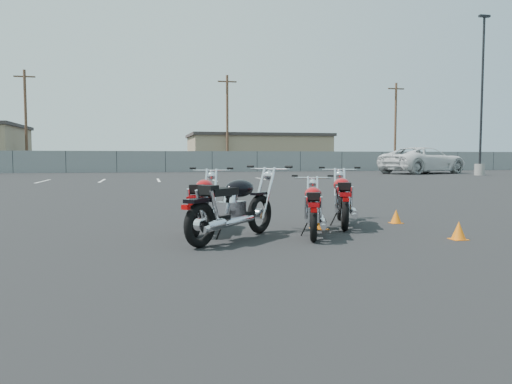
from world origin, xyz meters
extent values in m
plane|color=black|center=(0.00, 0.00, 0.00)|extent=(120.00, 120.00, 0.00)
torus|color=black|center=(-0.56, 1.25, 0.31)|extent=(0.28, 0.63, 0.62)
cylinder|color=silver|center=(-0.56, 1.25, 0.31)|extent=(0.15, 0.19, 0.17)
torus|color=black|center=(-0.97, -0.20, 0.31)|extent=(0.28, 0.63, 0.62)
cylinder|color=silver|center=(-0.97, -0.20, 0.31)|extent=(0.15, 0.19, 0.17)
cube|color=black|center=(-0.76, 0.52, 0.35)|extent=(0.40, 1.08, 0.06)
cube|color=silver|center=(-0.78, 0.47, 0.42)|extent=(0.39, 0.46, 0.31)
cylinder|color=silver|center=(-0.78, 0.47, 0.60)|extent=(0.27, 0.31, 0.27)
ellipsoid|color=#97090C|center=(-0.71, 0.70, 0.75)|extent=(0.47, 0.67, 0.27)
cube|color=black|center=(-0.85, 0.22, 0.73)|extent=(0.42, 0.62, 0.10)
cube|color=black|center=(-0.92, -0.03, 0.77)|extent=(0.27, 0.24, 0.12)
cube|color=#97090C|center=(-0.98, -0.22, 0.64)|extent=(0.30, 0.47, 0.05)
cube|color=#97090C|center=(-0.56, 1.25, 0.64)|extent=(0.23, 0.38, 0.04)
cylinder|color=silver|center=(-0.81, -0.08, 0.57)|extent=(0.10, 0.20, 0.41)
cylinder|color=silver|center=(-1.05, -0.02, 0.57)|extent=(0.10, 0.20, 0.41)
cylinder|color=silver|center=(-0.69, 0.18, 0.29)|extent=(0.40, 1.13, 0.13)
cylinder|color=silver|center=(-0.78, -0.14, 0.31)|extent=(0.22, 0.39, 0.14)
cylinder|color=silver|center=(-0.43, 1.34, 0.64)|extent=(0.16, 0.41, 0.82)
cylinder|color=silver|center=(-0.61, 1.39, 0.64)|extent=(0.16, 0.41, 0.82)
sphere|color=silver|center=(-0.48, 1.53, 0.91)|extent=(0.21, 0.21, 0.17)
cylinder|color=silver|center=(-0.47, 1.55, 1.02)|extent=(0.71, 0.23, 0.03)
cylinder|color=black|center=(-0.13, 1.43, 1.06)|extent=(0.13, 0.07, 0.04)
cylinder|color=black|center=(-0.83, 1.63, 1.06)|extent=(0.13, 0.07, 0.04)
cylinder|color=black|center=(-0.93, 0.46, 0.16)|extent=(0.16, 0.07, 0.31)
cube|color=#990505|center=(-1.05, -0.48, 0.57)|extent=(0.12, 0.09, 0.06)
torus|color=black|center=(0.12, -0.03, 0.33)|extent=(0.55, 0.55, 0.65)
cylinder|color=silver|center=(0.12, -0.03, 0.33)|extent=(0.20, 0.20, 0.17)
torus|color=black|center=(-1.00, -1.15, 0.33)|extent=(0.55, 0.55, 0.65)
cylinder|color=silver|center=(-1.00, -1.15, 0.33)|extent=(0.20, 0.20, 0.17)
cube|color=black|center=(-0.44, -0.59, 0.37)|extent=(0.89, 0.89, 0.07)
cube|color=silver|center=(-0.48, -0.62, 0.44)|extent=(0.51, 0.51, 0.33)
cylinder|color=silver|center=(-0.48, -0.62, 0.63)|extent=(0.35, 0.35, 0.29)
ellipsoid|color=black|center=(-0.30, -0.45, 0.78)|extent=(0.68, 0.68, 0.28)
cube|color=black|center=(-0.67, -0.82, 0.76)|extent=(0.62, 0.62, 0.11)
cube|color=black|center=(-0.86, -1.01, 0.81)|extent=(0.31, 0.31, 0.13)
cube|color=black|center=(-1.01, -1.16, 0.67)|extent=(0.46, 0.46, 0.05)
cube|color=black|center=(0.12, -0.03, 0.67)|extent=(0.36, 0.36, 0.04)
cylinder|color=silver|center=(-0.79, -1.12, 0.60)|extent=(0.18, 0.18, 0.43)
cylinder|color=silver|center=(-0.97, -0.94, 0.60)|extent=(0.18, 0.18, 0.43)
cylinder|color=silver|center=(-0.54, -0.94, 0.31)|extent=(0.92, 0.92, 0.14)
cylinder|color=silver|center=(-0.79, -1.19, 0.33)|extent=(0.37, 0.37, 0.14)
cylinder|color=silver|center=(0.28, 0.00, 0.68)|extent=(0.34, 0.34, 0.86)
cylinder|color=silver|center=(0.14, 0.13, 0.68)|extent=(0.34, 0.34, 0.86)
sphere|color=silver|center=(0.34, 0.19, 0.96)|extent=(0.25, 0.25, 0.17)
cylinder|color=silver|center=(0.35, 0.20, 1.07)|extent=(0.56, 0.56, 0.03)
cylinder|color=black|center=(0.61, -0.08, 1.11)|extent=(0.12, 0.12, 0.04)
cylinder|color=black|center=(0.07, 0.46, 1.11)|extent=(0.12, 0.12, 0.04)
cylinder|color=black|center=(-0.62, -0.56, 0.16)|extent=(0.14, 0.14, 0.33)
cube|color=#990505|center=(-1.21, -1.36, 0.60)|extent=(0.12, 0.12, 0.07)
torus|color=black|center=(2.10, 1.31, 0.31)|extent=(0.31, 0.63, 0.62)
cylinder|color=silver|center=(2.10, 1.31, 0.31)|extent=(0.15, 0.19, 0.17)
torus|color=black|center=(1.61, -0.11, 0.31)|extent=(0.31, 0.63, 0.62)
cylinder|color=silver|center=(1.61, -0.11, 0.31)|extent=(0.15, 0.19, 0.17)
cube|color=black|center=(1.85, 0.60, 0.35)|extent=(0.45, 1.06, 0.06)
cube|color=silver|center=(1.84, 0.55, 0.42)|extent=(0.40, 0.47, 0.31)
cylinder|color=silver|center=(1.84, 0.55, 0.60)|extent=(0.28, 0.31, 0.27)
ellipsoid|color=#97090C|center=(1.91, 0.78, 0.75)|extent=(0.50, 0.67, 0.27)
cube|color=black|center=(1.75, 0.31, 0.73)|extent=(0.44, 0.63, 0.10)
cube|color=black|center=(1.67, 0.06, 0.77)|extent=(0.28, 0.25, 0.12)
cube|color=#97090C|center=(1.60, -0.13, 0.64)|extent=(0.32, 0.47, 0.05)
cube|color=#97090C|center=(2.10, 1.31, 0.64)|extent=(0.24, 0.38, 0.04)
cylinder|color=silver|center=(1.78, 0.00, 0.57)|extent=(0.11, 0.20, 0.41)
cylinder|color=silver|center=(1.54, 0.08, 0.57)|extent=(0.11, 0.20, 0.41)
cylinder|color=silver|center=(1.91, 0.26, 0.29)|extent=(0.46, 1.11, 0.13)
cylinder|color=silver|center=(1.80, -0.06, 0.31)|extent=(0.24, 0.39, 0.14)
cylinder|color=silver|center=(2.23, 1.40, 0.64)|extent=(0.18, 0.41, 0.82)
cylinder|color=silver|center=(2.05, 1.46, 0.64)|extent=(0.18, 0.41, 0.82)
sphere|color=silver|center=(2.19, 1.59, 0.91)|extent=(0.21, 0.21, 0.17)
cylinder|color=silver|center=(2.20, 1.61, 1.02)|extent=(0.70, 0.27, 0.03)
cylinder|color=black|center=(2.54, 1.47, 1.06)|extent=(0.13, 0.08, 0.04)
cylinder|color=black|center=(1.85, 1.71, 1.06)|extent=(0.13, 0.08, 0.04)
cylinder|color=black|center=(1.68, 0.55, 0.16)|extent=(0.16, 0.08, 0.31)
cube|color=#990505|center=(1.51, -0.38, 0.57)|extent=(0.12, 0.09, 0.06)
torus|color=black|center=(1.14, 0.22, 0.28)|extent=(0.27, 0.56, 0.55)
cylinder|color=silver|center=(1.14, 0.22, 0.28)|extent=(0.13, 0.17, 0.15)
torus|color=black|center=(0.72, -1.05, 0.28)|extent=(0.27, 0.56, 0.55)
cylinder|color=silver|center=(0.72, -1.05, 0.28)|extent=(0.13, 0.17, 0.15)
cube|color=black|center=(0.93, -0.41, 0.31)|extent=(0.39, 0.95, 0.06)
cube|color=silver|center=(0.91, -0.46, 0.37)|extent=(0.35, 0.41, 0.28)
cylinder|color=silver|center=(0.91, -0.46, 0.53)|extent=(0.25, 0.28, 0.24)
ellipsoid|color=#97090C|center=(0.98, -0.26, 0.66)|extent=(0.44, 0.60, 0.24)
cube|color=black|center=(0.84, -0.68, 0.64)|extent=(0.39, 0.56, 0.09)
cube|color=black|center=(0.77, -0.89, 0.68)|extent=(0.24, 0.22, 0.11)
cube|color=#97090C|center=(0.71, -1.06, 0.57)|extent=(0.28, 0.42, 0.05)
cube|color=#97090C|center=(1.14, 0.22, 0.57)|extent=(0.21, 0.33, 0.04)
cylinder|color=silver|center=(0.86, -0.95, 0.51)|extent=(0.10, 0.17, 0.36)
cylinder|color=silver|center=(0.66, -0.88, 0.51)|extent=(0.10, 0.17, 0.36)
cylinder|color=silver|center=(0.98, -0.72, 0.26)|extent=(0.40, 0.99, 0.12)
cylinder|color=silver|center=(0.89, -1.00, 0.28)|extent=(0.21, 0.34, 0.12)
cylinder|color=silver|center=(1.25, 0.30, 0.57)|extent=(0.15, 0.36, 0.73)
cylinder|color=silver|center=(1.09, 0.35, 0.57)|extent=(0.15, 0.36, 0.73)
sphere|color=silver|center=(1.22, 0.46, 0.81)|extent=(0.19, 0.19, 0.15)
cylinder|color=silver|center=(1.22, 0.48, 0.90)|extent=(0.62, 0.23, 0.03)
cylinder|color=black|center=(1.52, 0.36, 0.94)|extent=(0.12, 0.07, 0.03)
cylinder|color=black|center=(0.91, 0.57, 0.94)|extent=(0.12, 0.07, 0.03)
cylinder|color=black|center=(0.78, -0.46, 0.14)|extent=(0.14, 0.07, 0.28)
cube|color=#990505|center=(0.64, -1.29, 0.51)|extent=(0.10, 0.08, 0.06)
cone|color=orange|center=(1.27, 0.24, 0.17)|extent=(0.26, 0.26, 0.33)
cube|color=orange|center=(1.27, 0.24, 0.01)|extent=(0.28, 0.28, 0.01)
cone|color=orange|center=(2.98, 0.65, 0.14)|extent=(0.21, 0.21, 0.26)
cube|color=orange|center=(2.98, 0.65, 0.00)|extent=(0.22, 0.22, 0.01)
cone|color=orange|center=(2.99, -1.32, 0.15)|extent=(0.22, 0.22, 0.27)
cube|color=orange|center=(2.99, -1.32, 0.00)|extent=(0.24, 0.24, 0.01)
cylinder|color=gray|center=(21.29, 22.70, 0.40)|extent=(0.70, 0.70, 0.80)
cylinder|color=black|center=(21.29, 22.70, 5.85)|extent=(0.16, 0.16, 10.11)
cube|color=black|center=(21.29, 22.70, 10.98)|extent=(0.80, 0.25, 0.15)
cube|color=slate|center=(0.00, 35.00, 0.90)|extent=(80.00, 0.04, 1.80)
cylinder|color=black|center=(-12.00, 35.00, 0.90)|extent=(0.06, 0.06, 1.80)
cylinder|color=black|center=(-8.00, 35.00, 0.90)|extent=(0.06, 0.06, 1.80)
cylinder|color=black|center=(-4.00, 35.00, 0.90)|extent=(0.06, 0.06, 1.80)
cylinder|color=black|center=(0.00, 35.00, 0.90)|extent=(0.06, 0.06, 1.80)
cylinder|color=black|center=(4.00, 35.00, 0.90)|extent=(0.06, 0.06, 1.80)
cylinder|color=black|center=(8.00, 35.00, 0.90)|extent=(0.06, 0.06, 1.80)
cylinder|color=black|center=(12.00, 35.00, 0.90)|extent=(0.06, 0.06, 1.80)
cylinder|color=black|center=(16.00, 35.00, 0.90)|extent=(0.06, 0.06, 1.80)
cylinder|color=black|center=(20.00, 35.00, 0.90)|extent=(0.06, 0.06, 1.80)
cylinder|color=black|center=(24.00, 35.00, 0.90)|extent=(0.06, 0.06, 1.80)
cylinder|color=black|center=(28.00, 35.00, 0.90)|extent=(0.06, 0.06, 1.80)
cylinder|color=black|center=(32.00, 35.00, 0.90)|extent=(0.06, 0.06, 1.80)
cube|color=#907A5C|center=(10.00, 44.00, 1.70)|extent=(14.00, 9.00, 3.40)
cube|color=#3B3331|center=(10.00, 44.00, 3.55)|extent=(14.40, 9.40, 0.30)
cylinder|color=#4A3122|center=(-12.00, 40.00, 4.50)|extent=(0.24, 0.24, 9.00)
cube|color=#4A3122|center=(-12.00, 40.00, 8.40)|extent=(1.80, 0.12, 0.12)
cylinder|color=#4A3122|center=(6.00, 39.00, 4.50)|extent=(0.24, 0.24, 9.00)
cube|color=#4A3122|center=(6.00, 39.00, 8.40)|extent=(1.80, 0.12, 0.12)
cylinder|color=#4A3122|center=(24.00, 40.00, 4.50)|extent=(0.24, 0.24, 9.00)
cube|color=#4A3122|center=(24.00, 40.00, 8.40)|extent=(1.80, 0.12, 0.12)
cube|color=silver|center=(-7.00, 20.00, 0.00)|extent=(0.12, 4.00, 0.01)
cube|color=silver|center=(-4.00, 20.00, 0.00)|extent=(0.12, 4.00, 0.01)
cube|color=silver|center=(-1.00, 20.00, 0.00)|extent=(0.12, 4.00, 0.01)
cube|color=silver|center=(2.00, 20.00, 0.00)|extent=(0.12, 4.00, 0.01)
cube|color=silver|center=(5.00, 20.00, 0.00)|extent=(0.12, 4.00, 0.01)
imported|color=silver|center=(19.54, 27.11, 1.62)|extent=(6.10, 9.18, 3.24)
camera|label=1|loc=(-1.75, -8.10, 1.27)|focal=35.00mm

